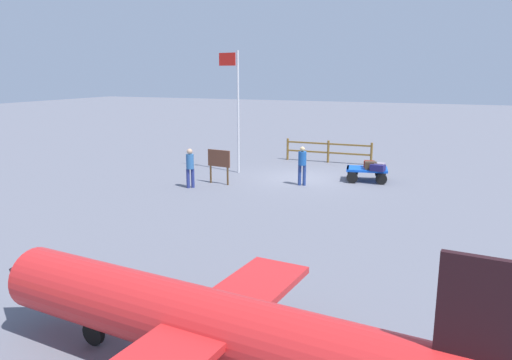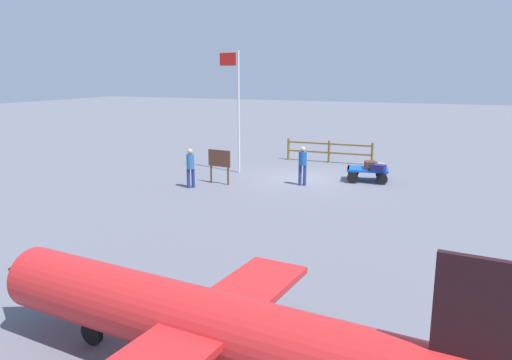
{
  "view_description": "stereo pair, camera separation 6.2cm",
  "coord_description": "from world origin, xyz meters",
  "px_view_note": "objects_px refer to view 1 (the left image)",
  "views": [
    {
      "loc": [
        -6.41,
        20.65,
        4.68
      ],
      "look_at": [
        -0.21,
        6.0,
        1.18
      ],
      "focal_mm": 34.23,
      "sensor_mm": 36.0,
      "label": 1
    },
    {
      "loc": [
        -6.47,
        20.63,
        4.68
      ],
      "look_at": [
        -0.21,
        6.0,
        1.18
      ],
      "focal_mm": 34.23,
      "sensor_mm": 36.0,
      "label": 2
    }
  ],
  "objects_px": {
    "suitcase_dark": "(379,166)",
    "suitcase_grey": "(378,168)",
    "luggage_cart": "(366,171)",
    "signboard": "(219,161)",
    "airplane_near": "(199,322)",
    "suitcase_maroon": "(371,166)",
    "suitcase_tan": "(369,164)",
    "flagpole": "(236,101)",
    "worker_trailing": "(190,165)",
    "worker_lead": "(302,163)"
  },
  "relations": [
    {
      "from": "suitcase_dark",
      "to": "suitcase_maroon",
      "type": "xyz_separation_m",
      "value": [
        0.33,
        0.05,
        0.02
      ]
    },
    {
      "from": "suitcase_tan",
      "to": "signboard",
      "type": "distance_m",
      "value": 6.64
    },
    {
      "from": "suitcase_grey",
      "to": "signboard",
      "type": "relative_size",
      "value": 0.44
    },
    {
      "from": "luggage_cart",
      "to": "suitcase_grey",
      "type": "height_order",
      "value": "suitcase_grey"
    },
    {
      "from": "luggage_cart",
      "to": "airplane_near",
      "type": "xyz_separation_m",
      "value": [
        -0.31,
        15.45,
        0.58
      ]
    },
    {
      "from": "suitcase_grey",
      "to": "suitcase_maroon",
      "type": "xyz_separation_m",
      "value": [
        0.33,
        -0.18,
        0.03
      ]
    },
    {
      "from": "luggage_cart",
      "to": "suitcase_maroon",
      "type": "xyz_separation_m",
      "value": [
        -0.22,
        0.25,
        0.32
      ]
    },
    {
      "from": "suitcase_maroon",
      "to": "luggage_cart",
      "type": "bearing_deg",
      "value": -48.53
    },
    {
      "from": "suitcase_dark",
      "to": "worker_lead",
      "type": "relative_size",
      "value": 0.33
    },
    {
      "from": "luggage_cart",
      "to": "suitcase_dark",
      "type": "relative_size",
      "value": 3.55
    },
    {
      "from": "signboard",
      "to": "suitcase_grey",
      "type": "bearing_deg",
      "value": -157.41
    },
    {
      "from": "worker_trailing",
      "to": "flagpole",
      "type": "height_order",
      "value": "flagpole"
    },
    {
      "from": "luggage_cart",
      "to": "suitcase_maroon",
      "type": "height_order",
      "value": "suitcase_maroon"
    },
    {
      "from": "worker_lead",
      "to": "signboard",
      "type": "relative_size",
      "value": 1.12
    },
    {
      "from": "flagpole",
      "to": "worker_trailing",
      "type": "bearing_deg",
      "value": 84.14
    },
    {
      "from": "suitcase_dark",
      "to": "worker_trailing",
      "type": "xyz_separation_m",
      "value": [
        7.03,
        3.96,
        0.21
      ]
    },
    {
      "from": "flagpole",
      "to": "luggage_cart",
      "type": "bearing_deg",
      "value": -175.3
    },
    {
      "from": "worker_trailing",
      "to": "signboard",
      "type": "xyz_separation_m",
      "value": [
        -0.76,
        -1.12,
        0.05
      ]
    },
    {
      "from": "luggage_cart",
      "to": "suitcase_dark",
      "type": "bearing_deg",
      "value": 159.54
    },
    {
      "from": "airplane_near",
      "to": "worker_trailing",
      "type": "bearing_deg",
      "value": -58.96
    },
    {
      "from": "luggage_cart",
      "to": "airplane_near",
      "type": "distance_m",
      "value": 15.46
    },
    {
      "from": "worker_lead",
      "to": "flagpole",
      "type": "relative_size",
      "value": 0.29
    },
    {
      "from": "suitcase_grey",
      "to": "suitcase_maroon",
      "type": "bearing_deg",
      "value": -29.28
    },
    {
      "from": "suitcase_grey",
      "to": "worker_lead",
      "type": "relative_size",
      "value": 0.39
    },
    {
      "from": "suitcase_tan",
      "to": "flagpole",
      "type": "relative_size",
      "value": 0.08
    },
    {
      "from": "luggage_cart",
      "to": "suitcase_maroon",
      "type": "distance_m",
      "value": 0.46
    },
    {
      "from": "worker_trailing",
      "to": "airplane_near",
      "type": "xyz_separation_m",
      "value": [
        -6.79,
        11.28,
        0.06
      ]
    },
    {
      "from": "luggage_cart",
      "to": "worker_trailing",
      "type": "relative_size",
      "value": 1.18
    },
    {
      "from": "suitcase_grey",
      "to": "flagpole",
      "type": "height_order",
      "value": "flagpole"
    },
    {
      "from": "suitcase_grey",
      "to": "airplane_near",
      "type": "relative_size",
      "value": 0.07
    },
    {
      "from": "suitcase_maroon",
      "to": "worker_trailing",
      "type": "relative_size",
      "value": 0.34
    },
    {
      "from": "signboard",
      "to": "suitcase_maroon",
      "type": "bearing_deg",
      "value": -154.83
    },
    {
      "from": "suitcase_tan",
      "to": "flagpole",
      "type": "bearing_deg",
      "value": 6.51
    },
    {
      "from": "suitcase_dark",
      "to": "suitcase_maroon",
      "type": "bearing_deg",
      "value": 7.91
    },
    {
      "from": "suitcase_dark",
      "to": "flagpole",
      "type": "bearing_deg",
      "value": 2.53
    },
    {
      "from": "suitcase_maroon",
      "to": "worker_trailing",
      "type": "height_order",
      "value": "worker_trailing"
    },
    {
      "from": "suitcase_tan",
      "to": "flagpole",
      "type": "xyz_separation_m",
      "value": [
        6.17,
        0.7,
        2.68
      ]
    },
    {
      "from": "suitcase_grey",
      "to": "airplane_near",
      "type": "xyz_separation_m",
      "value": [
        0.24,
        15.01,
        0.29
      ]
    },
    {
      "from": "suitcase_dark",
      "to": "airplane_near",
      "type": "relative_size",
      "value": 0.06
    },
    {
      "from": "suitcase_grey",
      "to": "worker_lead",
      "type": "distance_m",
      "value": 3.27
    },
    {
      "from": "luggage_cart",
      "to": "suitcase_grey",
      "type": "xyz_separation_m",
      "value": [
        -0.55,
        0.44,
        0.29
      ]
    },
    {
      "from": "suitcase_tan",
      "to": "signboard",
      "type": "bearing_deg",
      "value": 29.31
    },
    {
      "from": "suitcase_dark",
      "to": "suitcase_grey",
      "type": "xyz_separation_m",
      "value": [
        0.0,
        0.23,
        -0.02
      ]
    },
    {
      "from": "suitcase_maroon",
      "to": "worker_lead",
      "type": "distance_m",
      "value": 3.08
    },
    {
      "from": "airplane_near",
      "to": "luggage_cart",
      "type": "bearing_deg",
      "value": -88.83
    },
    {
      "from": "luggage_cart",
      "to": "suitcase_grey",
      "type": "bearing_deg",
      "value": 141.6
    },
    {
      "from": "luggage_cart",
      "to": "signboard",
      "type": "distance_m",
      "value": 6.5
    },
    {
      "from": "worker_trailing",
      "to": "flagpole",
      "type": "bearing_deg",
      "value": -95.86
    },
    {
      "from": "worker_lead",
      "to": "flagpole",
      "type": "distance_m",
      "value": 4.69
    },
    {
      "from": "flagpole",
      "to": "suitcase_maroon",
      "type": "bearing_deg",
      "value": -177.75
    }
  ]
}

